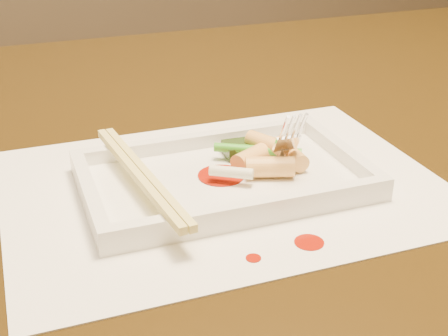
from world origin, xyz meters
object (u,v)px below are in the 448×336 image
object	(u,v)px
plate_base	(224,181)
table	(257,198)
placemat	(224,186)
fork	(288,87)
chopstick_a	(136,175)

from	to	relation	value
plate_base	table	bearing A→B (deg)	55.57
placemat	fork	world-z (taller)	fork
table	chopstick_a	size ratio (longest dim) A/B	6.69
plate_base	chopstick_a	world-z (taller)	chopstick_a
table	chopstick_a	distance (m)	0.26
placemat	fork	distance (m)	0.11
chopstick_a	table	bearing A→B (deg)	37.77
placemat	chopstick_a	size ratio (longest dim) A/B	1.91
chopstick_a	fork	bearing A→B (deg)	6.75
placemat	plate_base	xyz separation A→B (m)	(0.00, 0.00, 0.00)
table	chopstick_a	world-z (taller)	chopstick_a
fork	placemat	bearing A→B (deg)	-165.58
table	placemat	size ratio (longest dim) A/B	3.50
placemat	plate_base	bearing A→B (deg)	0.00
placemat	chopstick_a	bearing A→B (deg)	180.00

